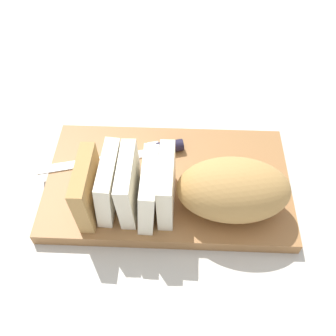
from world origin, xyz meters
TOP-DOWN VIEW (x-y plane):
  - ground_plane at (0.00, 0.00)m, footprint 3.00×3.00m
  - cutting_board at (0.00, 0.00)m, footprint 0.43×0.25m
  - bread_loaf at (-0.04, 0.05)m, footprint 0.33×0.12m
  - bread_knife at (0.04, -0.06)m, footprint 0.26×0.09m
  - crumb_near_knife at (0.03, -0.04)m, footprint 0.01×0.01m
  - crumb_near_loaf at (0.04, -0.06)m, footprint 0.01×0.01m

SIDE VIEW (x-z plane):
  - ground_plane at x=0.00m, z-range 0.00..0.00m
  - cutting_board at x=0.00m, z-range 0.00..0.02m
  - crumb_near_loaf at x=0.04m, z-range 0.02..0.03m
  - crumb_near_knife at x=0.03m, z-range 0.02..0.03m
  - bread_knife at x=0.04m, z-range 0.02..0.04m
  - bread_loaf at x=-0.04m, z-range 0.02..0.12m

